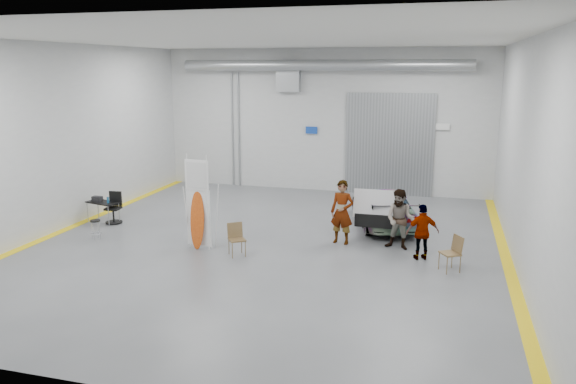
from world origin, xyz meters
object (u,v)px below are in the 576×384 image
(person_b, at_px, (400,219))
(shop_stool, at_px, (96,230))
(person_c, at_px, (423,232))
(office_chair, at_px, (114,210))
(surfboard_display, at_px, (198,211))
(folding_chair_far, at_px, (450,260))
(person_a, at_px, (342,212))
(sedan_car, at_px, (384,207))
(folding_chair_near, at_px, (237,246))
(work_table, at_px, (101,202))

(person_b, relative_size, shop_stool, 2.88)
(person_c, relative_size, office_chair, 1.49)
(office_chair, bearing_deg, surfboard_display, -28.84)
(person_b, xyz_separation_m, shop_stool, (-9.12, -1.63, -0.59))
(surfboard_display, distance_m, folding_chair_far, 7.13)
(folding_chair_far, bearing_deg, person_a, -148.76)
(sedan_car, bearing_deg, person_b, 89.94)
(folding_chair_near, height_order, office_chair, office_chair)
(person_c, distance_m, work_table, 10.85)
(sedan_car, xyz_separation_m, shop_stool, (-8.37, -4.14, -0.31))
(person_b, distance_m, shop_stool, 9.28)
(surfboard_display, xyz_separation_m, office_chair, (-3.98, 1.79, -0.67))
(person_a, xyz_separation_m, folding_chair_near, (-2.63, -1.95, -0.69))
(work_table, bearing_deg, office_chair, 0.06)
(folding_chair_far, xyz_separation_m, work_table, (-11.56, 1.71, 0.41))
(folding_chair_far, bearing_deg, person_c, -166.88)
(sedan_car, bearing_deg, surfboard_display, 23.28)
(surfboard_display, height_order, folding_chair_far, surfboard_display)
(person_a, height_order, person_c, person_a)
(sedan_car, height_order, office_chair, sedan_car)
(surfboard_display, height_order, office_chair, surfboard_display)
(person_b, xyz_separation_m, person_c, (0.68, -0.76, -0.11))
(person_c, bearing_deg, shop_stool, -16.14)
(sedan_car, relative_size, work_table, 3.45)
(sedan_car, xyz_separation_m, office_chair, (-8.89, -2.31, -0.15))
(surfboard_display, height_order, folding_chair_near, surfboard_display)
(person_b, height_order, work_table, person_b)
(folding_chair_far, relative_size, office_chair, 0.90)
(person_c, relative_size, surfboard_display, 0.56)
(sedan_car, distance_m, person_c, 3.57)
(folding_chair_near, bearing_deg, person_b, -13.31)
(work_table, bearing_deg, person_b, -1.16)
(shop_stool, bearing_deg, folding_chair_far, 0.68)
(person_a, xyz_separation_m, shop_stool, (-7.39, -1.72, -0.66))
(person_b, bearing_deg, surfboard_display, -153.27)
(surfboard_display, bearing_deg, work_table, 165.95)
(sedan_car, bearing_deg, person_a, 51.25)
(shop_stool, height_order, office_chair, office_chair)
(person_c, distance_m, shop_stool, 9.85)
(office_chair, bearing_deg, sedan_car, 9.94)
(folding_chair_near, xyz_separation_m, shop_stool, (-4.76, 0.23, 0.02))
(shop_stool, height_order, work_table, work_table)
(sedan_car, relative_size, surfboard_display, 1.51)
(person_b, relative_size, folding_chair_near, 1.94)
(folding_chair_near, xyz_separation_m, folding_chair_far, (5.79, 0.36, 0.01))
(person_b, relative_size, office_chair, 1.70)
(shop_stool, distance_m, work_table, 2.13)
(person_c, xyz_separation_m, work_table, (-10.80, 0.96, -0.08))
(sedan_car, distance_m, person_a, 2.64)
(folding_chair_far, distance_m, work_table, 11.69)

